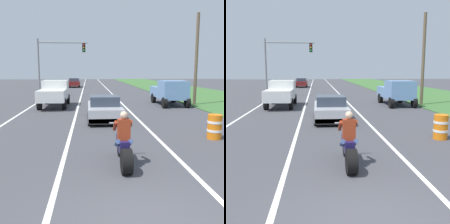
% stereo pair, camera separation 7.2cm
% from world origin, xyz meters
% --- Properties ---
extents(lane_stripe_left_solid, '(0.14, 120.00, 0.01)m').
position_xyz_m(lane_stripe_left_solid, '(-5.40, 20.00, 0.00)').
color(lane_stripe_left_solid, white).
rests_on(lane_stripe_left_solid, ground).
extents(lane_stripe_right_solid, '(0.14, 120.00, 0.01)m').
position_xyz_m(lane_stripe_right_solid, '(1.80, 20.00, 0.00)').
color(lane_stripe_right_solid, white).
rests_on(lane_stripe_right_solid, ground).
extents(lane_stripe_centre_dashed, '(0.14, 120.00, 0.01)m').
position_xyz_m(lane_stripe_centre_dashed, '(-1.80, 20.00, 0.00)').
color(lane_stripe_centre_dashed, white).
rests_on(lane_stripe_centre_dashed, ground).
extents(motorcycle_with_rider, '(0.70, 2.21, 1.62)m').
position_xyz_m(motorcycle_with_rider, '(-0.00, 3.10, 0.59)').
color(motorcycle_with_rider, black).
rests_on(motorcycle_with_rider, ground).
extents(sports_car_silver, '(1.84, 4.30, 1.37)m').
position_xyz_m(sports_car_silver, '(-0.13, 10.44, 0.63)').
color(sports_car_silver, '#B7B7BC').
rests_on(sports_car_silver, ground).
extents(pickup_truck_left_lane_white, '(2.02, 4.80, 1.98)m').
position_xyz_m(pickup_truck_left_lane_white, '(-3.59, 16.25, 1.11)').
color(pickup_truck_left_lane_white, silver).
rests_on(pickup_truck_left_lane_white, ground).
extents(pickup_truck_right_shoulder_light_blue, '(2.02, 4.80, 1.98)m').
position_xyz_m(pickup_truck_right_shoulder_light_blue, '(5.45, 16.42, 1.11)').
color(pickup_truck_right_shoulder_light_blue, '#6B93C6').
rests_on(pickup_truck_right_shoulder_light_blue, ground).
extents(traffic_light_mast_near, '(5.19, 0.34, 6.00)m').
position_xyz_m(traffic_light_mast_near, '(-4.49, 24.21, 4.04)').
color(traffic_light_mast_near, gray).
rests_on(traffic_light_mast_near, ground).
extents(utility_pole_roadside, '(0.24, 0.24, 7.13)m').
position_xyz_m(utility_pole_roadside, '(7.46, 16.19, 3.56)').
color(utility_pole_roadside, brown).
rests_on(utility_pole_roadside, ground).
extents(construction_barrel_nearest, '(0.58, 0.58, 1.00)m').
position_xyz_m(construction_barrel_nearest, '(4.08, 5.86, 0.50)').
color(construction_barrel_nearest, orange).
rests_on(construction_barrel_nearest, ground).
extents(distant_car_far_ahead, '(1.80, 4.00, 1.50)m').
position_xyz_m(distant_car_far_ahead, '(-3.31, 40.06, 0.77)').
color(distant_car_far_ahead, maroon).
rests_on(distant_car_far_ahead, ground).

